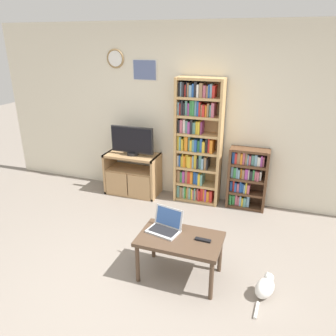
{
  "coord_description": "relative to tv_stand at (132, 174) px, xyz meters",
  "views": [
    {
      "loc": [
        1.19,
        -2.25,
        2.35
      ],
      "look_at": [
        -0.06,
        1.32,
        0.86
      ],
      "focal_mm": 35.0,
      "sensor_mm": 36.0,
      "label": 1
    }
  ],
  "objects": [
    {
      "name": "ground_plane",
      "position": [
        0.95,
        -2.14,
        -0.33
      ],
      "size": [
        18.0,
        18.0,
        0.0
      ],
      "primitive_type": "plane",
      "color": "gray"
    },
    {
      "name": "television",
      "position": [
        0.02,
        -0.0,
        0.56
      ],
      "size": [
        0.69,
        0.18,
        0.45
      ],
      "color": "black",
      "rests_on": "tv_stand"
    },
    {
      "name": "coffee_table",
      "position": [
        1.33,
        -1.68,
        0.09
      ],
      "size": [
        0.85,
        0.52,
        0.48
      ],
      "color": "#4C3828",
      "rests_on": "ground_plane"
    },
    {
      "name": "bookshelf_short",
      "position": [
        1.77,
        0.13,
        0.14
      ],
      "size": [
        0.56,
        0.24,
        0.91
      ],
      "color": "brown",
      "rests_on": "ground_plane"
    },
    {
      "name": "wall_back",
      "position": [
        0.95,
        0.28,
        0.97
      ],
      "size": [
        6.69,
        0.09,
        2.6
      ],
      "color": "beige",
      "rests_on": "ground_plane"
    },
    {
      "name": "laptop",
      "position": [
        1.14,
        -1.6,
        0.2
      ],
      "size": [
        0.37,
        0.31,
        0.23
      ],
      "rotation": [
        0.0,
        0.0,
        -0.21
      ],
      "color": "#B7BABC",
      "rests_on": "coffee_table"
    },
    {
      "name": "bookshelf_tall",
      "position": [
        1.02,
        0.11,
        0.59
      ],
      "size": [
        0.68,
        0.28,
        1.87
      ],
      "color": "tan",
      "rests_on": "ground_plane"
    },
    {
      "name": "cat",
      "position": [
        2.2,
        -1.68,
        -0.23
      ],
      "size": [
        0.25,
        0.47,
        0.24
      ],
      "rotation": [
        0.0,
        0.0,
        -0.43
      ],
      "color": "white",
      "rests_on": "ground_plane"
    },
    {
      "name": "remote_near_laptop",
      "position": [
        1.56,
        -1.66,
        0.15
      ],
      "size": [
        0.16,
        0.05,
        0.02
      ],
      "rotation": [
        0.0,
        0.0,
        4.69
      ],
      "color": "black",
      "rests_on": "coffee_table"
    },
    {
      "name": "tv_stand",
      "position": [
        0.0,
        0.0,
        0.0
      ],
      "size": [
        0.85,
        0.43,
        0.66
      ],
      "color": "tan",
      "rests_on": "ground_plane"
    }
  ]
}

